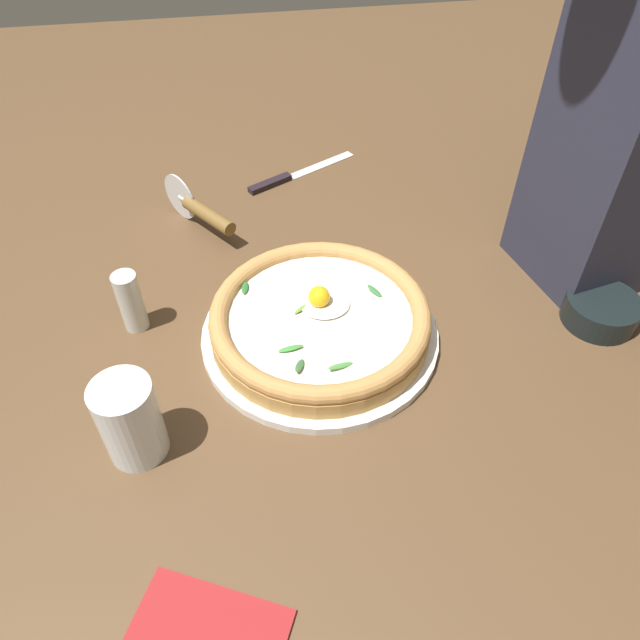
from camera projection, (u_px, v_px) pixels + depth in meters
The scene contains 9 objects.
ground_plane at pixel (323, 328), 0.83m from camera, with size 2.40×2.40×0.03m, color brown.
pizza_plate at pixel (320, 334), 0.79m from camera, with size 0.31×0.31×0.01m, color white.
pizza at pixel (320, 319), 0.77m from camera, with size 0.28×0.28×0.06m.
side_bowl at pixel (601, 310), 0.81m from camera, with size 0.10×0.10×0.04m, color black.
pizza_cutter at pixel (201, 210), 0.94m from camera, with size 0.11×0.14×0.08m.
table_knife at pixel (287, 177), 1.06m from camera, with size 0.20×0.12×0.01m.
drinking_glass at pixel (131, 424), 0.65m from camera, with size 0.07×0.07×0.10m.
folded_napkin at pixel (206, 637), 0.54m from camera, with size 0.14×0.09×0.01m, color maroon.
pepper_shaker at pixel (131, 302), 0.78m from camera, with size 0.03×0.03×0.09m, color silver.
Camera 1 is at (0.10, 0.57, 0.58)m, focal length 33.90 mm.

